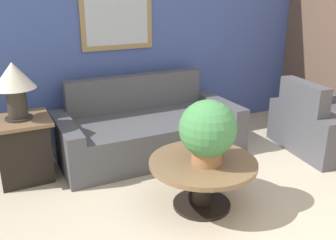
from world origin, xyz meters
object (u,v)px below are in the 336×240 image
object	(u,v)px
armchair	(324,127)
table_lamp	(14,82)
coffee_table	(203,173)
couch_main	(148,130)
potted_plant_on_table	(208,131)
side_table	(23,148)

from	to	relation	value
armchair	table_lamp	size ratio (longest dim) A/B	2.10
coffee_table	table_lamp	world-z (taller)	table_lamp
couch_main	potted_plant_on_table	bearing A→B (deg)	-91.68
armchair	potted_plant_on_table	size ratio (longest dim) A/B	2.13
armchair	coffee_table	xyz separation A→B (m)	(-1.95, -0.44, 0.05)
armchair	table_lamp	bearing A→B (deg)	83.89
couch_main	coffee_table	size ratio (longest dim) A/B	2.22
coffee_table	table_lamp	xyz separation A→B (m)	(-1.33, 1.25, 0.68)
table_lamp	side_table	bearing A→B (deg)	116.57
couch_main	side_table	size ratio (longest dim) A/B	3.25
table_lamp	potted_plant_on_table	size ratio (longest dim) A/B	1.01
side_table	table_lamp	size ratio (longest dim) A/B	1.15
armchair	table_lamp	xyz separation A→B (m)	(-3.29, 0.80, 0.73)
coffee_table	armchair	bearing A→B (deg)	12.77
couch_main	table_lamp	xyz separation A→B (m)	(-1.38, -0.04, 0.73)
coffee_table	side_table	bearing A→B (deg)	136.95
side_table	table_lamp	xyz separation A→B (m)	(0.00, -0.00, 0.68)
armchair	side_table	size ratio (longest dim) A/B	1.83
side_table	potted_plant_on_table	bearing A→B (deg)	-44.14
couch_main	armchair	distance (m)	2.09
couch_main	side_table	distance (m)	1.38
coffee_table	potted_plant_on_table	xyz separation A→B (m)	(0.00, -0.05, 0.41)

